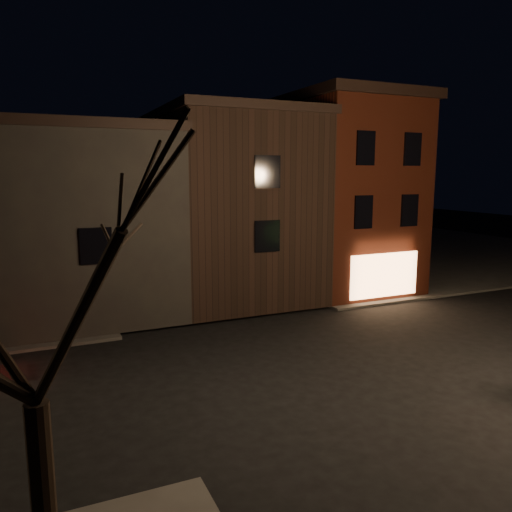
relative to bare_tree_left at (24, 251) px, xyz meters
The scene contains 6 objects.
ground 11.94m from the bare_tree_left, 41.19° to the left, with size 120.00×120.00×0.00m, color black.
sidewalk_far_right 39.27m from the bare_tree_left, 43.96° to the left, with size 30.00×30.00×0.12m, color #2D2B28.
corner_building 22.97m from the bare_tree_left, 45.84° to the left, with size 6.50×8.50×10.50m.
row_building_a 19.92m from the bare_tree_left, 61.50° to the left, with size 7.30×10.30×9.40m.
row_building_b 17.68m from the bare_tree_left, 82.67° to the left, with size 7.80×10.30×8.40m.
bare_tree_left is the anchor object (origin of this frame).
Camera 1 is at (-7.85, -14.27, 6.46)m, focal length 35.00 mm.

